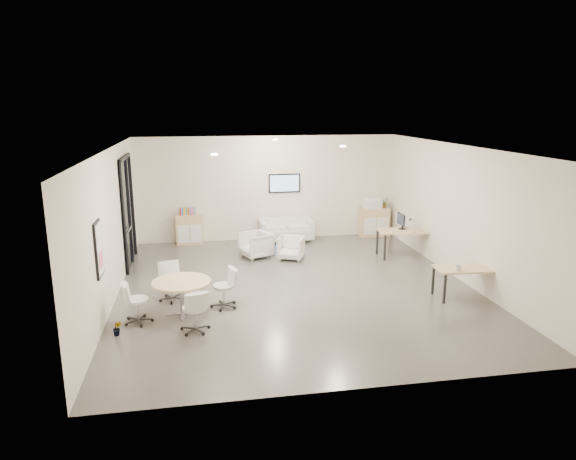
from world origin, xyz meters
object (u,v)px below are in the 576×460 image
(sideboard_right, at_px, (374,222))
(armchair_right, at_px, (291,247))
(sideboard_left, at_px, (190,229))
(desk_front, at_px, (465,271))
(armchair_left, at_px, (256,244))
(round_table, at_px, (182,285))
(desk_rear, at_px, (404,233))
(loveseat, at_px, (286,231))

(sideboard_right, xyz_separation_m, armchair_right, (-3.10, -2.07, -0.11))
(sideboard_left, bearing_deg, armchair_right, -37.31)
(sideboard_right, bearing_deg, desk_front, -88.74)
(armchair_left, height_order, desk_front, armchair_left)
(sideboard_right, relative_size, round_table, 0.78)
(sideboard_left, bearing_deg, armchair_left, -43.82)
(desk_front, bearing_deg, desk_rear, 94.95)
(sideboard_left, relative_size, round_table, 0.77)
(sideboard_left, distance_m, round_table, 5.47)
(desk_rear, height_order, round_table, desk_rear)
(armchair_right, distance_m, desk_front, 4.74)
(sideboard_right, relative_size, desk_rear, 0.62)
(desk_rear, bearing_deg, sideboard_right, 96.81)
(sideboard_left, distance_m, sideboard_right, 5.83)
(sideboard_left, xyz_separation_m, desk_front, (5.95, -5.55, 0.15))
(armchair_left, xyz_separation_m, desk_front, (4.14, -3.82, 0.22))
(sideboard_left, relative_size, loveseat, 0.55)
(armchair_right, relative_size, desk_rear, 0.46)
(sideboard_left, height_order, loveseat, sideboard_left)
(sideboard_left, height_order, round_table, sideboard_left)
(armchair_right, xyz_separation_m, round_table, (-2.83, -3.38, 0.28))
(desk_front, relative_size, round_table, 1.13)
(sideboard_left, height_order, sideboard_right, sideboard_right)
(sideboard_left, relative_size, armchair_right, 1.32)
(armchair_right, bearing_deg, round_table, -108.13)
(armchair_left, height_order, round_table, armchair_left)
(sideboard_right, distance_m, desk_front, 5.54)
(desk_rear, distance_m, round_table, 6.74)
(desk_rear, distance_m, desk_front, 3.21)
(loveseat, height_order, armchair_left, armchair_left)
(loveseat, distance_m, desk_front, 6.18)
(armchair_right, bearing_deg, desk_front, -25.31)
(armchair_right, height_order, desk_front, armchair_right)
(sideboard_right, bearing_deg, round_table, -137.43)
(armchair_left, height_order, desk_rear, armchair_left)
(sideboard_right, xyz_separation_m, desk_rear, (0.04, -2.33, 0.21))
(armchair_left, relative_size, armchair_right, 1.13)
(loveseat, bearing_deg, sideboard_right, 1.37)
(armchair_right, distance_m, desk_rear, 3.16)
(desk_front, xyz_separation_m, round_table, (-6.05, 0.09, 0.02))
(loveseat, height_order, desk_front, loveseat)
(sideboard_right, relative_size, desk_front, 0.69)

